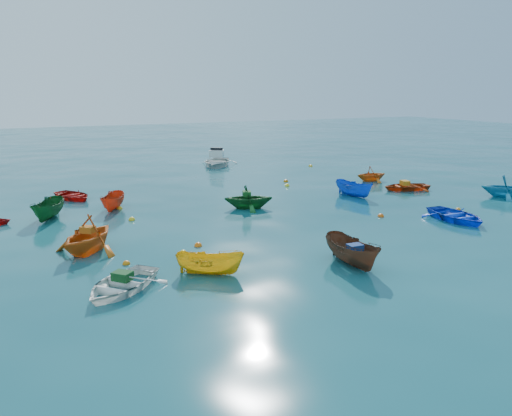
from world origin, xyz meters
name	(u,v)px	position (x,y,z in m)	size (l,w,h in m)	color
ground	(303,239)	(0.00, 0.00, 0.00)	(160.00, 160.00, 0.00)	#0A414A
dinghy_white_near	(122,290)	(-8.82, -2.51, 0.00)	(2.39, 3.34, 0.69)	white
sampan_brown_mid	(352,265)	(-0.10, -3.89, 0.00)	(1.21, 3.21, 1.24)	#502E1C
dinghy_blue_se	(456,220)	(9.01, -0.68, 0.00)	(2.56, 3.58, 0.74)	blue
dinghy_orange_w	(89,252)	(-9.24, 2.34, 0.00)	(2.79, 3.24, 1.71)	#DA5F14
sampan_yellow_mid	(210,274)	(-5.51, -2.37, 0.00)	(0.99, 2.62, 1.01)	gold
dinghy_cyan_se	(505,197)	(16.48, 2.22, 0.00)	(2.47, 2.86, 1.51)	teal
sampan_orange_n	(114,210)	(-6.84, 9.77, 0.00)	(1.07, 2.83, 1.10)	#B83111
dinghy_green_n	(248,208)	(0.30, 6.63, 0.00)	(2.39, 2.77, 1.46)	#14561F
dinghy_red_ne	(406,190)	(12.43, 6.87, 0.00)	(2.31, 3.23, 0.67)	#AF370E
sampan_blue_far	(354,196)	(7.93, 6.75, 0.00)	(1.12, 2.98, 1.15)	blue
dinghy_red_far	(73,199)	(-8.63, 13.77, 0.00)	(2.27, 3.18, 0.66)	#B6150F
dinghy_orange_far	(371,181)	(12.39, 10.58, 0.00)	(2.06, 2.38, 1.26)	#CA5D13
sampan_green_far	(50,219)	(-10.34, 9.06, 0.00)	(1.18, 3.12, 1.21)	#10481E
motorboat_white	(217,166)	(4.76, 22.93, 0.00)	(3.31, 4.63, 1.56)	silver
tarp_green_a	(122,276)	(-8.75, -2.44, 0.50)	(0.63, 0.48, 0.30)	#11451A
tarp_blue_a	(355,248)	(-0.10, -4.04, 0.76)	(0.57, 0.43, 0.28)	navy
tarp_orange_a	(88,229)	(-9.21, 2.38, 0.99)	(0.56, 0.43, 0.27)	#B85C12
tarp_green_b	(247,194)	(0.21, 6.66, 0.87)	(0.60, 0.46, 0.29)	#134F18
tarp_orange_b	(405,183)	(12.33, 6.90, 0.49)	(0.64, 0.49, 0.31)	orange
buoy_or_a	(198,246)	(-4.76, 1.07, 0.00)	(0.35, 0.35, 0.35)	orange
buoy_ye_a	(183,254)	(-5.68, 0.38, 0.00)	(0.32, 0.32, 0.32)	yellow
buoy_or_b	(458,210)	(10.95, 0.93, 0.00)	(0.30, 0.30, 0.30)	orange
buoy_ye_b	(132,220)	(-6.42, 6.89, 0.00)	(0.35, 0.35, 0.35)	yellow
buoy_or_c	(126,264)	(-8.12, 0.10, 0.00)	(0.31, 0.31, 0.31)	orange
buoy_ye_c	(287,186)	(5.74, 11.67, 0.00)	(0.35, 0.35, 0.35)	yellow
buoy_or_d	(381,217)	(5.98, 1.70, 0.00)	(0.35, 0.35, 0.35)	#E4550C
buoy_ye_d	(120,209)	(-6.51, 9.76, 0.00)	(0.35, 0.35, 0.35)	yellow
buoy_or_e	(286,182)	(6.47, 13.17, 0.00)	(0.37, 0.37, 0.37)	#CF670B
buoy_ye_e	(311,166)	(12.21, 18.88, 0.00)	(0.37, 0.37, 0.37)	gold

